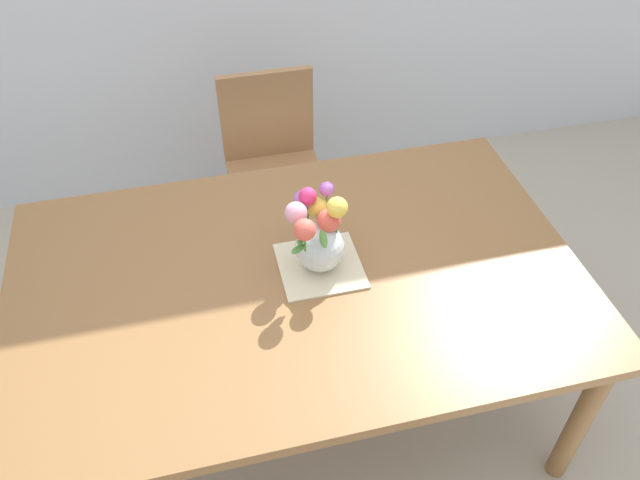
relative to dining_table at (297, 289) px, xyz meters
name	(u,v)px	position (x,y,z in m)	size (l,w,h in m)	color
ground_plane	(301,399)	(0.00, 0.00, -0.66)	(12.00, 12.00, 0.00)	#B7AD99
dining_table	(297,289)	(0.00, 0.00, 0.00)	(1.85, 1.18, 0.73)	olive
chair_far	(273,159)	(0.09, 0.93, -0.14)	(0.42, 0.42, 0.90)	#9E7047
placemat	(320,266)	(0.08, 0.02, 0.07)	(0.27, 0.27, 0.01)	beige
flower_vase	(318,234)	(0.08, 0.03, 0.20)	(0.20, 0.24, 0.28)	silver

